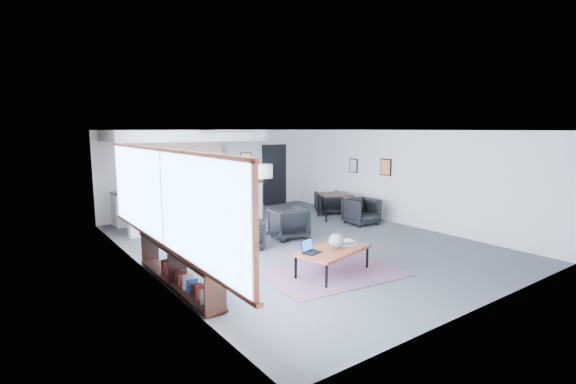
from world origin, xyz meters
TOP-DOWN VIEW (x-y plane):
  - room at (0.00, 0.00)m, footprint 7.02×9.02m
  - window at (-3.46, -0.90)m, footprint 0.10×5.95m
  - console at (-3.30, -1.05)m, footprint 0.35×3.00m
  - kitchenette at (-1.20, 3.71)m, footprint 4.20×1.96m
  - doorway at (2.30, 4.42)m, footprint 1.10×0.12m
  - track_light at (-0.59, 2.20)m, footprint 1.60×0.07m
  - wall_art_lower at (3.47, 0.40)m, footprint 0.03×0.38m
  - wall_art_upper at (3.47, 1.70)m, footprint 0.03×0.34m
  - kilim_rug at (-0.77, -2.11)m, footprint 2.65×1.97m
  - coffee_table at (-0.77, -2.11)m, footprint 1.58×1.09m
  - laptop at (-1.27, -2.03)m, footprint 0.37×0.33m
  - ceramic_pot at (-0.69, -2.11)m, footprint 0.27×0.27m
  - book_stack at (-0.41, -2.05)m, footprint 0.36×0.31m
  - coaster at (-0.62, -2.36)m, footprint 0.12×0.12m
  - armchair_left at (-1.19, 0.23)m, footprint 0.86×0.84m
  - armchair_right at (0.03, 0.40)m, footprint 0.92×0.88m
  - floor_lamp at (-0.25, 1.10)m, footprint 0.52×0.52m
  - dining_table at (2.43, 1.38)m, footprint 1.16×1.16m
  - dining_chair_near at (2.55, 0.42)m, footprint 0.71×0.67m
  - dining_chair_far at (2.83, 2.11)m, footprint 0.81×0.79m
  - microwave at (-0.07, 4.15)m, footprint 0.53×0.35m

SIDE VIEW (x-z plane):
  - kilim_rug at x=-0.77m, z-range 0.00..0.01m
  - dining_chair_far at x=2.83m, z-range 0.00..0.65m
  - console at x=-3.30m, z-range -0.07..0.73m
  - dining_chair_near at x=2.55m, z-range 0.00..0.68m
  - armchair_left at x=-1.19m, z-range 0.00..0.69m
  - armchair_right at x=0.03m, z-range 0.00..0.82m
  - coffee_table at x=-0.77m, z-range 0.20..0.67m
  - coaster at x=-0.62m, z-range 0.47..0.48m
  - book_stack at x=-0.41m, z-range 0.47..0.57m
  - laptop at x=-1.27m, z-range 0.42..0.65m
  - ceramic_pot at x=-0.69m, z-range 0.47..0.75m
  - dining_table at x=2.43m, z-range 0.31..1.05m
  - doorway at x=2.30m, z-range 0.00..2.15m
  - microwave at x=-0.07m, z-range 0.93..1.27m
  - room at x=0.00m, z-range -0.01..2.61m
  - kitchenette at x=-1.20m, z-range 0.08..2.68m
  - window at x=-3.46m, z-range 0.63..2.29m
  - wall_art_upper at x=3.47m, z-range 1.28..1.72m
  - floor_lamp at x=-0.25m, z-range 0.65..2.41m
  - wall_art_lower at x=3.47m, z-range 1.31..1.79m
  - track_light at x=-0.59m, z-range 2.45..2.60m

